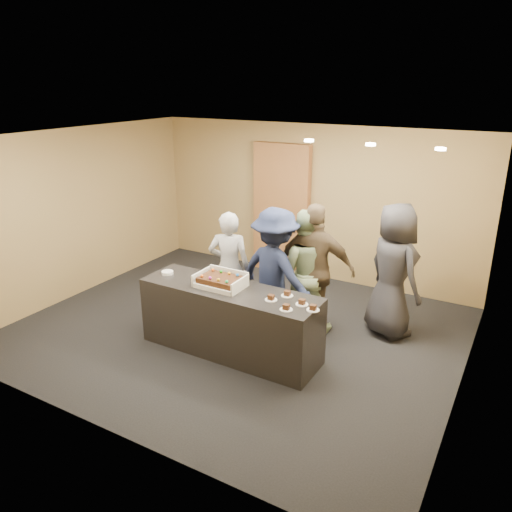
% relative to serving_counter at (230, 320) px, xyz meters
% --- Properties ---
extents(room, '(6.04, 6.00, 2.70)m').
position_rel_serving_counter_xyz_m(room, '(-0.23, 0.54, 0.90)').
color(room, black).
rests_on(room, ground).
extents(serving_counter, '(2.41, 0.72, 0.90)m').
position_rel_serving_counter_xyz_m(serving_counter, '(0.00, 0.00, 0.00)').
color(serving_counter, black).
rests_on(serving_counter, floor).
extents(storage_cabinet, '(1.07, 0.15, 2.36)m').
position_rel_serving_counter_xyz_m(storage_cabinet, '(-0.77, 2.95, 0.73)').
color(storage_cabinet, brown).
rests_on(storage_cabinet, floor).
extents(cake_box, '(0.61, 0.42, 0.18)m').
position_rel_serving_counter_xyz_m(cake_box, '(-0.13, 0.02, 0.49)').
color(cake_box, white).
rests_on(cake_box, serving_counter).
extents(sheet_cake, '(0.52, 0.36, 0.11)m').
position_rel_serving_counter_xyz_m(sheet_cake, '(-0.13, -0.00, 0.55)').
color(sheet_cake, '#321C0B').
rests_on(sheet_cake, cake_box).
extents(plate_stack, '(0.16, 0.16, 0.04)m').
position_rel_serving_counter_xyz_m(plate_stack, '(-1.00, 0.00, 0.47)').
color(plate_stack, white).
rests_on(plate_stack, serving_counter).
extents(slice_a, '(0.15, 0.15, 0.07)m').
position_rel_serving_counter_xyz_m(slice_a, '(0.62, -0.05, 0.47)').
color(slice_a, white).
rests_on(slice_a, serving_counter).
extents(slice_b, '(0.15, 0.15, 0.07)m').
position_rel_serving_counter_xyz_m(slice_b, '(0.74, 0.16, 0.47)').
color(slice_b, white).
rests_on(slice_b, serving_counter).
extents(slice_c, '(0.15, 0.15, 0.07)m').
position_rel_serving_counter_xyz_m(slice_c, '(0.90, -0.19, 0.47)').
color(slice_c, white).
rests_on(slice_c, serving_counter).
extents(slice_d, '(0.15, 0.15, 0.07)m').
position_rel_serving_counter_xyz_m(slice_d, '(1.00, 0.02, 0.47)').
color(slice_d, white).
rests_on(slice_d, serving_counter).
extents(slice_e, '(0.15, 0.15, 0.07)m').
position_rel_serving_counter_xyz_m(slice_e, '(1.17, -0.05, 0.47)').
color(slice_e, white).
rests_on(slice_e, serving_counter).
extents(person_server_grey, '(0.71, 0.59, 1.66)m').
position_rel_serving_counter_xyz_m(person_server_grey, '(-0.50, 0.79, 0.38)').
color(person_server_grey, '#ACADB1').
rests_on(person_server_grey, floor).
extents(person_sage_man, '(1.03, 0.91, 1.77)m').
position_rel_serving_counter_xyz_m(person_sage_man, '(0.55, 1.06, 0.43)').
color(person_sage_man, gray).
rests_on(person_sage_man, floor).
extents(person_navy_man, '(1.30, 0.92, 1.82)m').
position_rel_serving_counter_xyz_m(person_navy_man, '(0.27, 0.75, 0.46)').
color(person_navy_man, '#18203D').
rests_on(person_navy_man, floor).
extents(person_brown_extra, '(1.17, 0.72, 1.86)m').
position_rel_serving_counter_xyz_m(person_brown_extra, '(0.71, 1.06, 0.48)').
color(person_brown_extra, brown).
rests_on(person_brown_extra, floor).
extents(person_dark_suit, '(1.10, 1.03, 1.88)m').
position_rel_serving_counter_xyz_m(person_dark_suit, '(1.66, 1.54, 0.49)').
color(person_dark_suit, '#252429').
rests_on(person_dark_suit, floor).
extents(ceiling_spotlights, '(1.72, 0.12, 0.03)m').
position_rel_serving_counter_xyz_m(ceiling_spotlights, '(1.37, 1.04, 2.22)').
color(ceiling_spotlights, '#FFEAC6').
rests_on(ceiling_spotlights, ceiling).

